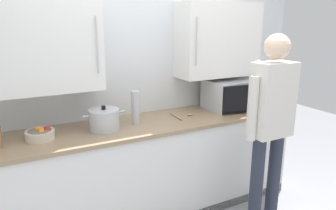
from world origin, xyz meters
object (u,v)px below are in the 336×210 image
Objects in this scene: microwave_oven at (232,94)px; stock_pot at (104,120)px; fruit_bowl at (40,134)px; thermos_flask at (136,107)px; wooden_spoon at (183,115)px; person_figure at (270,119)px.

microwave_oven is 1.61× the size of stock_pot.
thermos_flask is at bearing 1.31° from fruit_bowl.
wooden_spoon is at bearing 0.68° from fruit_bowl.
fruit_bowl is at bearing 178.13° from stock_pot.
wooden_spoon is 1.27m from fruit_bowl.
person_figure is at bearing -21.48° from fruit_bowl.
fruit_bowl is 1.83m from person_figure.
microwave_oven is 0.33× the size of person_figure.
thermos_flask is at bearing 142.81° from person_figure.
stock_pot reaches higher than wooden_spoon.
wooden_spoon is at bearing -0.37° from thermos_flask.
stock_pot reaches higher than fruit_bowl.
wooden_spoon is 0.81× the size of thermos_flask.
thermos_flask is at bearing -178.90° from microwave_oven.
person_figure is (0.43, -0.69, 0.09)m from wooden_spoon.
person_figure is (-0.17, -0.71, -0.05)m from microwave_oven.
stock_pot is 1.19× the size of thermos_flask.
thermos_flask reaches higher than wooden_spoon.
thermos_flask reaches higher than fruit_bowl.
person_figure reaches higher than microwave_oven.
person_figure is (1.20, -0.65, 0.01)m from stock_pot.
fruit_bowl is at bearing -178.69° from thermos_flask.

